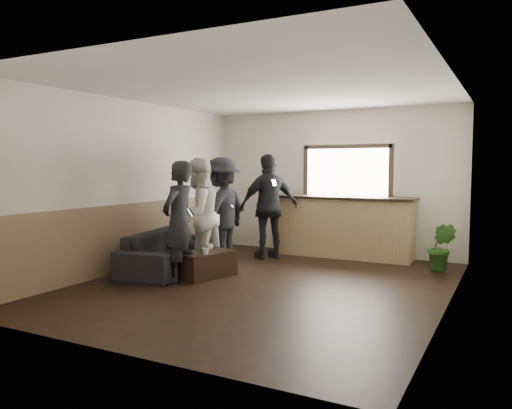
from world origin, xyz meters
The scene contains 12 objects.
ground centered at (0.00, 0.00, 0.00)m, with size 5.00×6.00×0.01m, color black.
room_shell centered at (-0.74, 0.00, 1.47)m, with size 5.01×6.01×2.80m.
bar_counter centered at (0.30, 2.70, 0.64)m, with size 2.70×0.68×2.13m.
sofa centered at (-1.83, 0.20, 0.32)m, with size 2.22×0.87×0.65m, color black.
coffee_table centered at (-1.03, 0.04, 0.19)m, with size 0.49×0.88×0.39m, color black.
cup_a centered at (-1.10, 0.23, 0.44)m, with size 0.12×0.12×0.09m, color silver.
cup_b centered at (-0.91, -0.16, 0.44)m, with size 0.10×0.10×0.10m, color silver.
potted_plant centered at (2.15, 2.17, 0.40)m, with size 0.44×0.35×0.80m, color #2D6623.
person_a centered at (-1.24, -0.38, 0.90)m, with size 0.51×0.69×1.80m.
person_b centered at (-1.38, 0.32, 0.93)m, with size 0.85×1.01×1.85m.
person_c centered at (-1.36, 1.04, 0.94)m, with size 0.72×1.22×1.87m.
person_d centered at (-0.84, 1.88, 0.97)m, with size 1.09×1.18×1.94m.
Camera 1 is at (3.20, -6.38, 1.73)m, focal length 35.00 mm.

